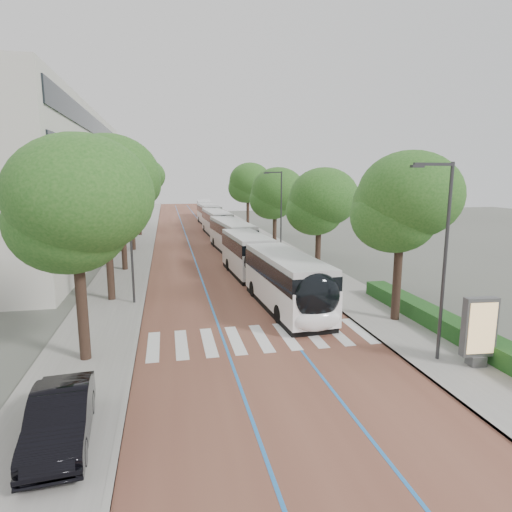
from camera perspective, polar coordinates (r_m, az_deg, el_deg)
The scene contains 23 objects.
ground at distance 19.73m, azimuth 0.78°, elevation -12.00°, with size 160.00×160.00×0.00m, color #51544C.
road at distance 58.42m, azimuth -7.80°, elevation 2.91°, with size 11.00×140.00×0.02m, color brown.
sidewalk_left at distance 58.39m, azimuth -15.17°, elevation 2.69°, with size 4.00×140.00×0.12m, color gray.
sidewalk_right at distance 59.40m, azimuth -0.56°, elevation 3.18°, with size 4.00×140.00×0.12m, color gray.
kerb_left at distance 58.30m, azimuth -13.30°, elevation 2.76°, with size 0.20×140.00×0.14m, color gray.
kerb_right at distance 59.06m, azimuth -2.37°, elevation 3.13°, with size 0.20×140.00×0.14m, color gray.
zebra_crossing at distance 20.67m, azimuth 0.72°, elevation -10.86°, with size 10.55×3.60×0.01m.
lane_line_left at distance 58.33m, azimuth -9.37°, elevation 2.87°, with size 0.12×126.00×0.01m, color #256EBA.
lane_line_right at distance 58.55m, azimuth -6.24°, elevation 2.97°, with size 0.12×126.00×0.01m, color #256EBA.
office_building at distance 48.35m, azimuth -30.84°, elevation 8.33°, with size 18.11×40.00×14.00m.
hedge at distance 23.18m, azimuth 23.56°, elevation -8.08°, with size 1.20×14.00×0.80m, color #174217.
streetlight_near at distance 18.41m, azimuth 23.56°, elevation 1.10°, with size 1.82×0.20×8.00m.
streetlight_far at distance 41.28m, azimuth 3.14°, elevation 6.63°, with size 1.82×0.20×8.00m.
lamp_post_left at distance 26.11m, azimuth -16.35°, elevation 2.50°, with size 0.14×0.14×8.00m, color #333336.
trees_left at distance 45.35m, azimuth -16.45°, elevation 9.00°, with size 6.46×61.02×9.98m.
trees_right at distance 44.09m, azimuth 3.62°, elevation 8.30°, with size 5.99×47.60×9.10m.
lead_bus at distance 28.22m, azimuth 1.48°, elevation -1.66°, with size 3.52×18.51×3.20m.
bus_queued_0 at distance 43.30m, azimuth -3.15°, elevation 2.55°, with size 3.27×12.53×3.20m.
bus_queued_1 at distance 56.60m, azimuth -5.19°, elevation 4.37°, with size 2.95×12.48×3.20m.
bus_queued_2 at distance 69.77m, azimuth -6.25°, elevation 5.48°, with size 3.00×12.49×3.20m.
bus_queued_3 at distance 82.71m, azimuth -6.89°, elevation 6.23°, with size 3.10×12.50×3.20m.
ad_panel at distance 19.25m, azimuth 27.59°, elevation -8.77°, with size 1.37×0.57×2.80m.
parked_car at distance 14.01m, azimuth -24.64°, elevation -18.99°, with size 1.56×4.48×1.48m, color black.
Camera 1 is at (-3.99, -17.80, 7.51)m, focal length 30.00 mm.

